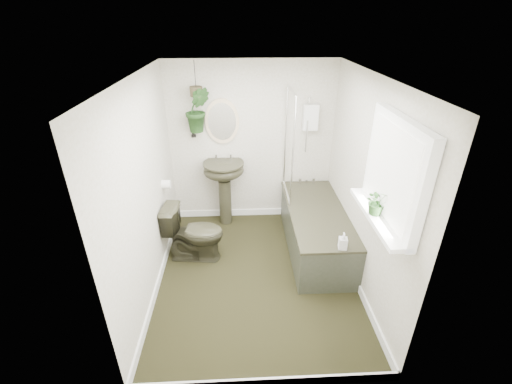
{
  "coord_description": "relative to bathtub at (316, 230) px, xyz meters",
  "views": [
    {
      "loc": [
        -0.17,
        -3.19,
        2.8
      ],
      "look_at": [
        0.0,
        0.15,
        1.05
      ],
      "focal_mm": 24.0,
      "sensor_mm": 36.0,
      "label": 1
    }
  ],
  "objects": [
    {
      "name": "floor",
      "position": [
        -0.8,
        -0.5,
        -0.3
      ],
      "size": [
        2.3,
        2.8,
        0.02
      ],
      "primitive_type": "cube",
      "color": "black",
      "rests_on": "ground"
    },
    {
      "name": "ceiling",
      "position": [
        -0.8,
        -0.5,
        2.02
      ],
      "size": [
        2.3,
        2.8,
        0.02
      ],
      "primitive_type": "cube",
      "color": "white",
      "rests_on": "ground"
    },
    {
      "name": "wall_back",
      "position": [
        -0.8,
        0.91,
        0.86
      ],
      "size": [
        2.3,
        0.02,
        2.3
      ],
      "primitive_type": "cube",
      "color": "silver",
      "rests_on": "ground"
    },
    {
      "name": "wall_front",
      "position": [
        -0.8,
        -1.91,
        0.86
      ],
      "size": [
        2.3,
        0.02,
        2.3
      ],
      "primitive_type": "cube",
      "color": "silver",
      "rests_on": "ground"
    },
    {
      "name": "wall_left",
      "position": [
        -1.96,
        -0.5,
        0.86
      ],
      "size": [
        0.02,
        2.8,
        2.3
      ],
      "primitive_type": "cube",
      "color": "silver",
      "rests_on": "ground"
    },
    {
      "name": "wall_right",
      "position": [
        0.36,
        -0.5,
        0.86
      ],
      "size": [
        0.02,
        2.8,
        2.3
      ],
      "primitive_type": "cube",
      "color": "silver",
      "rests_on": "ground"
    },
    {
      "name": "skirting",
      "position": [
        -0.8,
        -0.5,
        -0.24
      ],
      "size": [
        2.3,
        2.8,
        0.1
      ],
      "primitive_type": "cube",
      "color": "white",
      "rests_on": "floor"
    },
    {
      "name": "bathtub",
      "position": [
        0.0,
        0.0,
        0.0
      ],
      "size": [
        0.72,
        1.72,
        0.58
      ],
      "primitive_type": null,
      "color": "#2C2B1D",
      "rests_on": "floor"
    },
    {
      "name": "bath_screen",
      "position": [
        -0.33,
        0.49,
        0.99
      ],
      "size": [
        0.04,
        0.72,
        1.4
      ],
      "primitive_type": null,
      "color": "silver",
      "rests_on": "bathtub"
    },
    {
      "name": "shower_box",
      "position": [
        0.0,
        0.84,
        1.26
      ],
      "size": [
        0.2,
        0.1,
        0.35
      ],
      "primitive_type": "cube",
      "color": "white",
      "rests_on": "wall_back"
    },
    {
      "name": "oval_mirror",
      "position": [
        -1.2,
        0.87,
        1.21
      ],
      "size": [
        0.46,
        0.03,
        0.62
      ],
      "primitive_type": "ellipsoid",
      "color": "beige",
      "rests_on": "wall_back"
    },
    {
      "name": "wall_sconce",
      "position": [
        -1.6,
        0.86,
        1.11
      ],
      "size": [
        0.04,
        0.04,
        0.22
      ],
      "primitive_type": "cylinder",
      "color": "black",
      "rests_on": "wall_back"
    },
    {
      "name": "toilet_roll_holder",
      "position": [
        -1.9,
        0.2,
        0.61
      ],
      "size": [
        0.11,
        0.11,
        0.11
      ],
      "primitive_type": "cylinder",
      "rotation": [
        0.0,
        1.57,
        0.0
      ],
      "color": "white",
      "rests_on": "wall_left"
    },
    {
      "name": "window_recess",
      "position": [
        0.29,
        -1.2,
        1.36
      ],
      "size": [
        0.08,
        1.0,
        0.9
      ],
      "primitive_type": "cube",
      "color": "white",
      "rests_on": "wall_right"
    },
    {
      "name": "window_sill",
      "position": [
        0.22,
        -1.2,
        0.94
      ],
      "size": [
        0.18,
        1.0,
        0.04
      ],
      "primitive_type": "cube",
      "color": "white",
      "rests_on": "wall_right"
    },
    {
      "name": "window_blinds",
      "position": [
        0.24,
        -1.2,
        1.36
      ],
      "size": [
        0.01,
        0.86,
        0.76
      ],
      "primitive_type": "cube",
      "color": "white",
      "rests_on": "wall_right"
    },
    {
      "name": "toilet",
      "position": [
        -1.56,
        -0.1,
        0.08
      ],
      "size": [
        0.76,
        0.49,
        0.74
      ],
      "primitive_type": "imported",
      "rotation": [
        0.0,
        0.0,
        1.46
      ],
      "color": "#2C2B1D",
      "rests_on": "floor"
    },
    {
      "name": "pedestal_sink",
      "position": [
        -1.2,
        0.71,
        0.2
      ],
      "size": [
        0.66,
        0.59,
        0.97
      ],
      "primitive_type": null,
      "rotation": [
        0.0,
        0.0,
        0.21
      ],
      "color": "#2C2B1D",
      "rests_on": "floor"
    },
    {
      "name": "sill_plant",
      "position": [
        0.2,
        -1.19,
        1.08
      ],
      "size": [
        0.22,
        0.19,
        0.24
      ],
      "primitive_type": "imported",
      "rotation": [
        0.0,
        0.0,
        -0.04
      ],
      "color": "black",
      "rests_on": "window_sill"
    },
    {
      "name": "hanging_plant",
      "position": [
        -1.5,
        0.75,
        1.4
      ],
      "size": [
        0.35,
        0.29,
        0.59
      ],
      "primitive_type": "imported",
      "rotation": [
        0.0,
        0.0,
        0.1
      ],
      "color": "black",
      "rests_on": "ceiling"
    },
    {
      "name": "soap_bottle",
      "position": [
        0.1,
        -0.79,
        0.39
      ],
      "size": [
        0.1,
        0.1,
        0.19
      ],
      "primitive_type": "imported",
      "rotation": [
        0.0,
        0.0,
        -0.16
      ],
      "color": "black",
      "rests_on": "bathtub"
    },
    {
      "name": "hanging_pot",
      "position": [
        -1.5,
        0.75,
        1.64
      ],
      "size": [
        0.16,
        0.16,
        0.12
      ],
      "primitive_type": "cylinder",
      "color": "#433B25",
      "rests_on": "ceiling"
    }
  ]
}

